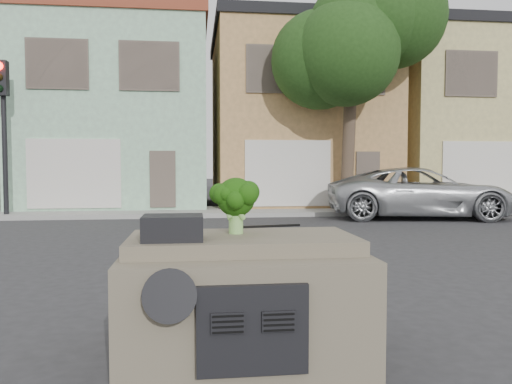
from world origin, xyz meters
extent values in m
plane|color=#303033|center=(0.00, 0.00, 0.00)|extent=(120.00, 120.00, 0.00)
cube|color=gray|center=(0.00, 10.50, 0.07)|extent=(40.00, 3.00, 0.15)
cube|color=#99C8A4|center=(-3.50, 14.50, 3.77)|extent=(7.20, 8.20, 7.55)
cube|color=tan|center=(4.00, 14.50, 3.77)|extent=(7.20, 8.20, 7.55)
cube|color=tan|center=(11.50, 14.50, 3.77)|extent=(7.20, 8.20, 7.55)
imported|color=#B2B5B9|center=(6.94, 8.17, 0.00)|extent=(6.39, 3.76, 1.67)
cube|color=black|center=(-6.50, 9.50, 2.55)|extent=(0.40, 0.40, 5.10)
cube|color=#1F3F14|center=(5.00, 9.80, 4.25)|extent=(4.40, 4.00, 8.50)
cube|color=#69604D|center=(0.00, -3.00, 0.56)|extent=(2.00, 1.80, 1.12)
cube|color=black|center=(-0.58, -3.35, 1.22)|extent=(0.48, 0.38, 0.20)
cube|color=black|center=(0.28, -2.62, 1.13)|extent=(0.69, 0.15, 0.02)
cube|color=#153A09|center=(-0.04, -3.03, 1.37)|extent=(0.45, 0.45, 0.51)
camera|label=1|loc=(-0.40, -7.39, 1.72)|focal=35.00mm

